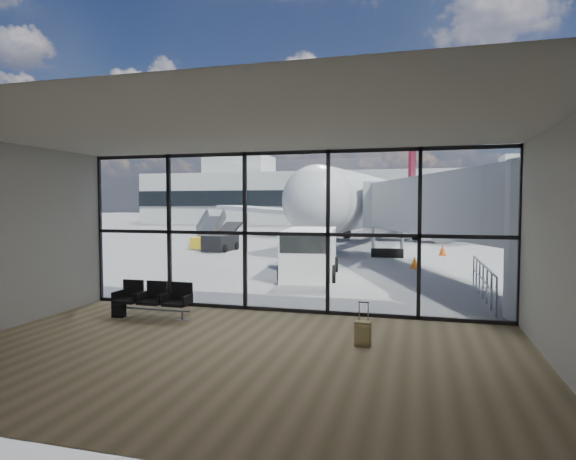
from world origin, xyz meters
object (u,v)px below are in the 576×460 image
at_px(suitcase, 363,333).
at_px(service_van, 310,253).
at_px(backpack, 119,309).
at_px(mobile_stairs, 208,240).
at_px(airliner, 383,203).
at_px(seating_row, 154,298).
at_px(belt_loader, 221,241).

height_order(suitcase, service_van, service_van).
height_order(backpack, mobile_stairs, mobile_stairs).
distance_m(suitcase, airliner, 34.07).
bearing_deg(seating_row, airliner, 83.91).
bearing_deg(suitcase, service_van, 109.36).
xyz_separation_m(backpack, airliner, (4.60, 32.95, 2.95)).
distance_m(service_van, belt_loader, 12.79).
bearing_deg(service_van, suitcase, -78.39).
bearing_deg(mobile_stairs, suitcase, -60.53).
bearing_deg(backpack, suitcase, -12.54).
distance_m(seating_row, suitcase, 5.81).
distance_m(belt_loader, mobile_stairs, 2.21).
bearing_deg(service_van, mobile_stairs, 123.27).
bearing_deg(service_van, airliner, 79.61).
distance_m(backpack, belt_loader, 18.84).
xyz_separation_m(service_van, belt_loader, (-8.15, 9.84, -0.41)).
distance_m(suitcase, service_van, 9.88).
xyz_separation_m(airliner, mobile_stairs, (-11.02, -13.24, -2.66)).
bearing_deg(mobile_stairs, airliner, 47.50).
relative_size(airliner, service_van, 8.43).
distance_m(seating_row, service_van, 8.47).
height_order(seating_row, mobile_stairs, mobile_stairs).
bearing_deg(suitcase, airliner, 93.61).
xyz_separation_m(belt_loader, mobile_stairs, (-1.63, 1.49, -0.09)).
bearing_deg(service_van, belt_loader, 122.12).
height_order(seating_row, belt_loader, belt_loader).
bearing_deg(belt_loader, airliner, 58.17).
xyz_separation_m(service_van, mobile_stairs, (-9.78, 11.34, -0.50)).
xyz_separation_m(suitcase, belt_loader, (-11.38, 19.15, 0.33)).
xyz_separation_m(airliner, service_van, (-1.24, -24.58, -2.16)).
xyz_separation_m(suitcase, service_van, (-3.23, 9.31, 0.74)).
bearing_deg(belt_loader, suitcase, -58.61).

